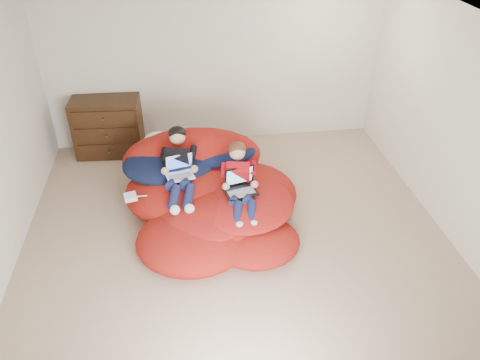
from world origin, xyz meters
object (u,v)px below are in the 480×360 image
at_px(beanbag_pile, 208,193).
at_px(laptop_black, 240,185).
at_px(laptop_white, 180,170).
at_px(younger_boy, 240,179).
at_px(dresser, 108,127).
at_px(older_boy, 179,163).

distance_m(beanbag_pile, laptop_black, 0.57).
bearing_deg(laptop_white, younger_boy, -22.22).
xyz_separation_m(younger_boy, laptop_white, (-0.70, 0.29, 0.01)).
bearing_deg(dresser, older_boy, -56.18).
relative_size(beanbag_pile, laptop_black, 5.73).
bearing_deg(laptop_black, laptop_white, 154.24).
height_order(beanbag_pile, older_boy, older_boy).
relative_size(younger_boy, laptop_black, 2.34).
relative_size(older_boy, laptop_white, 2.93).
height_order(older_boy, laptop_black, older_boy).
distance_m(older_boy, younger_boy, 0.79).
xyz_separation_m(beanbag_pile, laptop_black, (0.38, -0.31, 0.30)).
distance_m(older_boy, laptop_white, 0.10).
xyz_separation_m(beanbag_pile, laptop_white, (-0.32, 0.03, 0.36)).
height_order(older_boy, laptop_white, older_boy).
bearing_deg(younger_boy, dresser, 132.14).
height_order(beanbag_pile, laptop_white, beanbag_pile).
bearing_deg(younger_boy, older_boy, 151.97).
bearing_deg(dresser, laptop_white, -57.61).
bearing_deg(dresser, beanbag_pile, -50.70).
distance_m(older_boy, laptop_black, 0.82).
bearing_deg(older_boy, younger_boy, -28.03).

